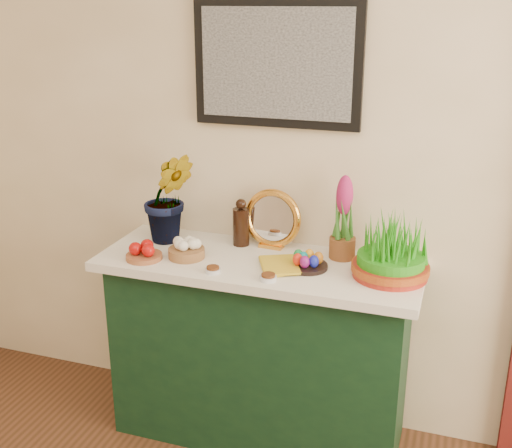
% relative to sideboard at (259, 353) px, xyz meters
% --- Properties ---
extents(room, '(4.50, 4.54, 2.72)m').
position_rel_sideboard_xyz_m(room, '(0.33, -1.89, 1.28)').
color(room, brown).
rests_on(room, ground).
extents(sideboard, '(1.30, 0.45, 0.85)m').
position_rel_sideboard_xyz_m(sideboard, '(0.00, 0.00, 0.00)').
color(sideboard, '#123219').
rests_on(sideboard, ground).
extents(tablecloth, '(1.40, 0.55, 0.04)m').
position_rel_sideboard_xyz_m(tablecloth, '(0.00, 0.00, 0.45)').
color(tablecloth, silver).
rests_on(tablecloth, sideboard).
extents(hyacinth_green, '(0.36, 0.34, 0.56)m').
position_rel_sideboard_xyz_m(hyacinth_green, '(-0.47, 0.09, 0.74)').
color(hyacinth_green, '#367826').
rests_on(hyacinth_green, tablecloth).
extents(apple_bowl, '(0.18, 0.18, 0.08)m').
position_rel_sideboard_xyz_m(apple_bowl, '(-0.48, -0.16, 0.50)').
color(apple_bowl, '#975531').
rests_on(apple_bowl, tablecloth).
extents(garlic_basket, '(0.18, 0.18, 0.09)m').
position_rel_sideboard_xyz_m(garlic_basket, '(-0.31, -0.08, 0.50)').
color(garlic_basket, '#93633B').
rests_on(garlic_basket, tablecloth).
extents(vinegar_cruet, '(0.08, 0.08, 0.22)m').
position_rel_sideboard_xyz_m(vinegar_cruet, '(-0.14, 0.14, 0.56)').
color(vinegar_cruet, black).
rests_on(vinegar_cruet, tablecloth).
extents(mirror, '(0.27, 0.09, 0.27)m').
position_rel_sideboard_xyz_m(mirror, '(0.01, 0.17, 0.60)').
color(mirror, gold).
rests_on(mirror, tablecloth).
extents(book, '(0.21, 0.24, 0.03)m').
position_rel_sideboard_xyz_m(book, '(0.04, -0.09, 0.48)').
color(book, gold).
rests_on(book, tablecloth).
extents(spice_dish_left, '(0.07, 0.07, 0.03)m').
position_rel_sideboard_xyz_m(spice_dish_left, '(-0.14, -0.19, 0.48)').
color(spice_dish_left, silver).
rests_on(spice_dish_left, tablecloth).
extents(spice_dish_right, '(0.07, 0.07, 0.03)m').
position_rel_sideboard_xyz_m(spice_dish_right, '(0.10, -0.20, 0.48)').
color(spice_dish_right, silver).
rests_on(spice_dish_right, tablecloth).
extents(egg_plate, '(0.21, 0.21, 0.07)m').
position_rel_sideboard_xyz_m(egg_plate, '(0.22, -0.03, 0.49)').
color(egg_plate, black).
rests_on(egg_plate, tablecloth).
extents(hyacinth_pink, '(0.11, 0.11, 0.37)m').
position_rel_sideboard_xyz_m(hyacinth_pink, '(0.33, 0.14, 0.63)').
color(hyacinth_pink, brown).
rests_on(hyacinth_pink, tablecloth).
extents(wheatgrass_sabzeh, '(0.32, 0.32, 0.26)m').
position_rel_sideboard_xyz_m(wheatgrass_sabzeh, '(0.56, -0.00, 0.58)').
color(wheatgrass_sabzeh, maroon).
rests_on(wheatgrass_sabzeh, tablecloth).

